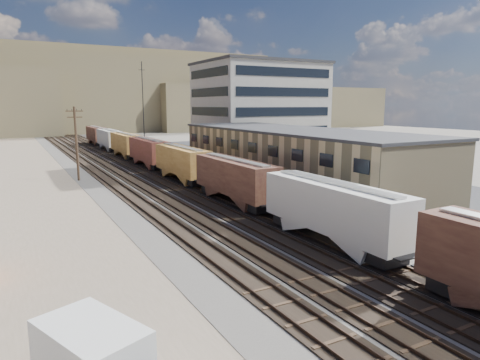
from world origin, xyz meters
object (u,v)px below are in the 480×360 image
freight_train (164,155)px  utility_pole_north (76,142)px  parked_car_red (455,226)px  parked_car_blue (249,157)px

freight_train → utility_pole_north: size_ratio=11.97×
parked_car_red → parked_car_blue: size_ratio=0.91×
freight_train → parked_car_blue: 19.58m
freight_train → parked_car_red: freight_train is taller
utility_pole_north → parked_car_red: 46.48m
freight_train → parked_car_red: 42.28m
freight_train → utility_pole_north: bearing=-177.6°
utility_pole_north → parked_car_blue: (30.70, 6.90, -4.57)m
parked_car_red → utility_pole_north: bearing=120.2°
utility_pole_north → parked_car_red: utility_pole_north is taller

